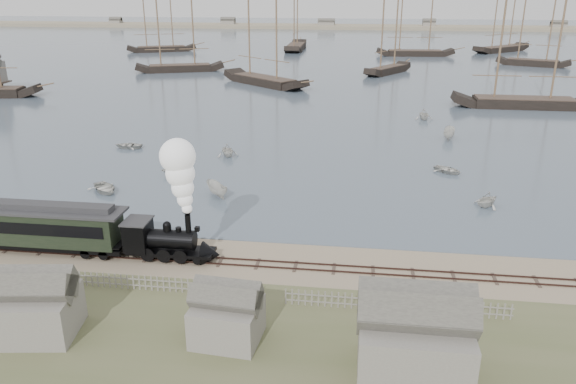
# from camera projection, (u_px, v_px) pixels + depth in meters

# --- Properties ---
(ground) EXTENTS (600.00, 600.00, 0.00)m
(ground) POSITION_uv_depth(u_px,v_px,m) (238.00, 251.00, 46.15)
(ground) COLOR tan
(ground) RESTS_ON ground
(harbor_water) EXTENTS (600.00, 336.00, 0.06)m
(harbor_water) POSITION_uv_depth(u_px,v_px,m) (338.00, 45.00, 204.13)
(harbor_water) COLOR #455463
(harbor_water) RESTS_ON ground
(rail_track) EXTENTS (120.00, 1.80, 0.16)m
(rail_track) POSITION_uv_depth(u_px,v_px,m) (232.00, 262.00, 44.27)
(rail_track) COLOR #38231E
(rail_track) RESTS_ON ground
(picket_fence_west) EXTENTS (19.00, 0.10, 1.20)m
(picket_fence_west) POSITION_uv_depth(u_px,v_px,m) (129.00, 289.00, 40.45)
(picket_fence_west) COLOR gray
(picket_fence_west) RESTS_ON ground
(picket_fence_east) EXTENTS (15.00, 0.10, 1.20)m
(picket_fence_east) POSITION_uv_depth(u_px,v_px,m) (396.00, 312.00, 37.62)
(picket_fence_east) COLOR gray
(picket_fence_east) RESTS_ON ground
(shed_left) EXTENTS (5.00, 4.00, 4.10)m
(shed_left) POSITION_uv_depth(u_px,v_px,m) (38.00, 333.00, 35.31)
(shed_left) COLOR gray
(shed_left) RESTS_ON ground
(shed_mid) EXTENTS (4.00, 3.50, 3.60)m
(shed_mid) POSITION_uv_depth(u_px,v_px,m) (228.00, 339.00, 34.75)
(shed_mid) COLOR gray
(shed_mid) RESTS_ON ground
(shed_right) EXTENTS (6.00, 5.00, 5.10)m
(shed_right) POSITION_uv_depth(u_px,v_px,m) (411.00, 375.00, 31.52)
(shed_right) COLOR gray
(shed_right) RESTS_ON ground
(far_spit) EXTENTS (500.00, 20.00, 1.80)m
(far_spit) POSITION_uv_depth(u_px,v_px,m) (346.00, 29.00, 278.49)
(far_spit) COLOR tan
(far_spit) RESTS_ON ground
(locomotive) EXTENTS (7.62, 2.85, 9.50)m
(locomotive) POSITION_uv_depth(u_px,v_px,m) (178.00, 209.00, 43.28)
(locomotive) COLOR black
(locomotive) RESTS_ON ground
(passenger_coach) EXTENTS (15.19, 2.93, 3.69)m
(passenger_coach) POSITION_uv_depth(u_px,v_px,m) (35.00, 225.00, 45.51)
(passenger_coach) COLOR black
(passenger_coach) RESTS_ON ground
(beached_dinghy) EXTENTS (4.18, 5.06, 0.91)m
(beached_dinghy) POSITION_uv_depth(u_px,v_px,m) (175.00, 237.00, 47.71)
(beached_dinghy) COLOR silver
(beached_dinghy) RESTS_ON ground
(rowboat_0) EXTENTS (4.88, 4.86, 0.83)m
(rowboat_0) POSITION_uv_depth(u_px,v_px,m) (105.00, 188.00, 59.11)
(rowboat_0) COLOR silver
(rowboat_0) RESTS_ON harbor_water
(rowboat_1) EXTENTS (3.36, 3.45, 1.38)m
(rowboat_1) POSITION_uv_depth(u_px,v_px,m) (173.00, 168.00, 64.52)
(rowboat_1) COLOR silver
(rowboat_1) RESTS_ON harbor_water
(rowboat_2) EXTENTS (3.60, 3.40, 1.39)m
(rowboat_2) POSITION_uv_depth(u_px,v_px,m) (217.00, 190.00, 57.86)
(rowboat_2) COLOR silver
(rowboat_2) RESTS_ON harbor_water
(rowboat_3) EXTENTS (4.06, 4.19, 0.71)m
(rowboat_3) POSITION_uv_depth(u_px,v_px,m) (448.00, 170.00, 65.17)
(rowboat_3) COLOR silver
(rowboat_3) RESTS_ON harbor_water
(rowboat_4) EXTENTS (3.83, 3.86, 1.54)m
(rowboat_4) POSITION_uv_depth(u_px,v_px,m) (487.00, 199.00, 55.01)
(rowboat_4) COLOR silver
(rowboat_4) RESTS_ON harbor_water
(rowboat_5) EXTENTS (4.22, 2.24, 1.55)m
(rowboat_5) POSITION_uv_depth(u_px,v_px,m) (449.00, 134.00, 79.22)
(rowboat_5) COLOR silver
(rowboat_5) RESTS_ON harbor_water
(rowboat_6) EXTENTS (2.63, 3.67, 0.76)m
(rowboat_6) POSITION_uv_depth(u_px,v_px,m) (128.00, 145.00, 74.97)
(rowboat_6) COLOR silver
(rowboat_6) RESTS_ON harbor_water
(rowboat_7) EXTENTS (3.87, 3.53, 1.74)m
(rowboat_7) POSITION_uv_depth(u_px,v_px,m) (424.00, 114.00, 90.59)
(rowboat_7) COLOR silver
(rowboat_7) RESTS_ON harbor_water
(rowboat_8) EXTENTS (4.09, 3.94, 1.66)m
(rowboat_8) POSITION_uv_depth(u_px,v_px,m) (227.00, 150.00, 71.19)
(rowboat_8) COLOR silver
(rowboat_8) RESTS_ON harbor_water
(schooner_1) EXTENTS (22.16, 12.02, 20.00)m
(schooner_1) POSITION_uv_depth(u_px,v_px,m) (177.00, 30.00, 137.60)
(schooner_1) COLOR black
(schooner_1) RESTS_ON harbor_water
(schooner_2) EXTENTS (21.61, 19.44, 20.00)m
(schooner_2) POSITION_uv_depth(u_px,v_px,m) (264.00, 37.00, 119.01)
(schooner_2) COLOR black
(schooner_2) RESTS_ON harbor_water
(schooner_3) EXTENTS (12.47, 16.83, 20.00)m
(schooner_3) POSITION_uv_depth(u_px,v_px,m) (390.00, 31.00, 134.36)
(schooner_3) COLOR black
(schooner_3) RESTS_ON harbor_water
(schooner_4) EXTENTS (24.90, 5.77, 20.00)m
(schooner_4) POSITION_uv_depth(u_px,v_px,m) (532.00, 50.00, 96.49)
(schooner_4) COLOR black
(schooner_4) RESTS_ON harbor_water
(schooner_5) EXTENTS (18.89, 10.58, 20.00)m
(schooner_5) POSITION_uv_depth(u_px,v_px,m) (538.00, 27.00, 147.12)
(schooner_5) COLOR black
(schooner_5) RESTS_ON harbor_water
(schooner_6) EXTENTS (22.09, 13.24, 20.00)m
(schooner_6) POSITION_uv_depth(u_px,v_px,m) (159.00, 20.00, 179.31)
(schooner_6) COLOR black
(schooner_6) RESTS_ON harbor_water
(schooner_7) EXTENTS (6.01, 25.12, 20.00)m
(schooner_7) POSITION_uv_depth(u_px,v_px,m) (296.00, 19.00, 184.91)
(schooner_7) COLOR black
(schooner_7) RESTS_ON harbor_water
(schooner_8) EXTENTS (23.51, 7.24, 20.00)m
(schooner_8) POSITION_uv_depth(u_px,v_px,m) (418.00, 22.00, 168.41)
(schooner_8) COLOR black
(schooner_8) RESTS_ON harbor_water
(schooner_9) EXTENTS (21.01, 19.58, 20.00)m
(schooner_9) POSITION_uv_depth(u_px,v_px,m) (505.00, 20.00, 178.97)
(schooner_9) COLOR black
(schooner_9) RESTS_ON harbor_water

